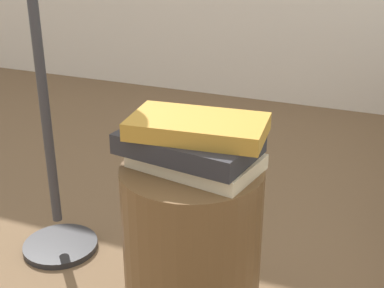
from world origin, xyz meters
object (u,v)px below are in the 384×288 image
side_table (192,263)px  book_charcoal (189,143)px  book_ochre (198,127)px  book_cream (196,161)px

side_table → book_charcoal: bearing=146.5°
book_charcoal → book_ochre: (0.02, 0.00, 0.04)m
side_table → book_charcoal: book_charcoal is taller
book_cream → book_ochre: size_ratio=0.94×
book_cream → book_ochre: 0.08m
side_table → book_cream: (0.01, 0.01, 0.27)m
book_charcoal → book_ochre: 0.05m
side_table → book_ochre: book_ochre is taller
side_table → book_charcoal: 0.31m
book_ochre → book_charcoal: bearing=174.5°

